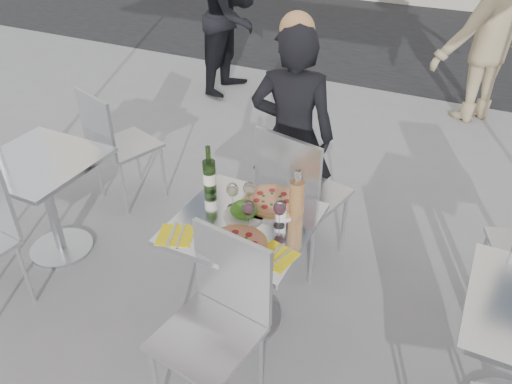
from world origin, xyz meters
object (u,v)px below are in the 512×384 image
at_px(woman_diner, 292,137).
at_px(wineglass_white_b, 249,190).
at_px(chair_far, 297,189).
at_px(napkin_left, 175,235).
at_px(pizza_far, 272,202).
at_px(napkin_right, 276,256).
at_px(side_table_left, 45,187).
at_px(wineglass_red_b, 280,209).
at_px(side_chair_lfar, 114,139).
at_px(main_table, 244,252).
at_px(wineglass_white_a, 232,191).
at_px(carafe, 297,198).
at_px(chair_near, 219,312).
at_px(pedestrian_b, 488,30).
at_px(sugar_shaker, 281,212).
at_px(salad_plate, 244,211).
at_px(wine_bottle, 209,174).
at_px(pizza_near, 237,244).
at_px(wineglass_red_a, 248,209).
at_px(pedestrian_a, 232,15).

relative_size(woman_diner, wineglass_white_b, 9.99).
xyz_separation_m(chair_far, napkin_left, (-0.33, -0.87, 0.14)).
height_order(chair_far, pizza_far, chair_far).
xyz_separation_m(napkin_left, napkin_right, (0.53, 0.08, 0.00)).
distance_m(side_table_left, napkin_right, 1.79).
bearing_deg(wineglass_red_b, side_chair_lfar, 158.76).
relative_size(woman_diner, pizza_far, 4.44).
xyz_separation_m(main_table, pizza_far, (0.07, 0.21, 0.23)).
distance_m(side_chair_lfar, wineglass_white_a, 1.54).
xyz_separation_m(side_table_left, napkin_left, (1.24, -0.26, 0.21)).
distance_m(woman_diner, wineglass_white_a, 0.86).
bearing_deg(chair_far, pizza_far, 102.59).
bearing_deg(carafe, chair_far, 110.56).
bearing_deg(chair_near, pizza_far, 101.64).
height_order(chair_near, wineglass_white_a, chair_near).
bearing_deg(pedestrian_b, sugar_shaker, 29.15).
distance_m(woman_diner, napkin_left, 1.22).
bearing_deg(sugar_shaker, salad_plate, -163.04).
bearing_deg(wineglass_white_b, chair_near, -76.63).
height_order(wine_bottle, wineglass_red_b, wine_bottle).
bearing_deg(woman_diner, pizza_near, 84.34).
distance_m(side_table_left, carafe, 1.77).
relative_size(salad_plate, napkin_right, 1.02).
distance_m(pizza_far, salad_plate, 0.19).
height_order(woman_diner, sugar_shaker, woman_diner).
bearing_deg(wineglass_red_a, sugar_shaker, 43.28).
bearing_deg(wineglass_white_b, pizza_near, -73.10).
relative_size(side_table_left, wineglass_white_b, 4.76).
relative_size(carafe, napkin_right, 1.35).
bearing_deg(carafe, wineglass_red_b, -111.82).
relative_size(side_table_left, salad_plate, 3.41).
xyz_separation_m(main_table, side_chair_lfar, (-1.49, 0.70, 0.03)).
relative_size(wineglass_white_a, wineglass_white_b, 1.00).
distance_m(side_table_left, chair_far, 1.68).
height_order(pizza_near, sugar_shaker, sugar_shaker).
height_order(side_chair_lfar, salad_plate, side_chair_lfar).
height_order(side_chair_lfar, wineglass_white_b, side_chair_lfar).
relative_size(wineglass_white_b, wineglass_red_a, 1.00).
bearing_deg(wineglass_white_b, wine_bottle, 172.47).
distance_m(side_table_left, pizza_near, 1.59).
bearing_deg(wineglass_red_a, chair_near, -81.56).
distance_m(pedestrian_a, napkin_right, 4.02).
bearing_deg(wineglass_red_a, wineglass_red_b, 26.22).
height_order(side_table_left, wineglass_red_a, wineglass_red_a).
distance_m(side_chair_lfar, salad_plate, 1.63).
bearing_deg(pedestrian_b, pizza_near, 28.46).
bearing_deg(main_table, wineglass_white_a, 141.12).
height_order(main_table, carafe, carafe).
height_order(pedestrian_a, pizza_far, pedestrian_a).
distance_m(side_chair_lfar, pedestrian_a, 2.58).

